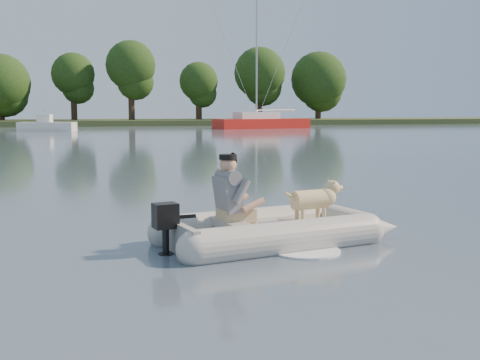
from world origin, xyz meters
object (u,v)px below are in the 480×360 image
object	(u,v)px
dinghy	(275,202)
sailboat	(261,123)
motorboat	(47,120)
dog	(310,203)
man	(229,191)

from	to	relation	value
dinghy	sailboat	bearing A→B (deg)	61.74
dinghy	motorboat	distance (m)	44.97
motorboat	sailboat	size ratio (longest dim) A/B	0.38
dinghy	sailboat	distance (m)	48.17
dinghy	sailboat	xyz separation A→B (m)	(13.98, 46.09, -0.02)
dog	sailboat	xyz separation A→B (m)	(13.38, 45.92, 0.05)
man	motorboat	size ratio (longest dim) A/B	0.22
dinghy	man	world-z (taller)	man
man	sailboat	world-z (taller)	sailboat
man	dog	size ratio (longest dim) A/B	1.16
motorboat	dog	bearing A→B (deg)	-67.00
dinghy	motorboat	bearing A→B (deg)	85.02
man	dinghy	bearing A→B (deg)	-4.24
motorboat	dinghy	bearing A→B (deg)	-67.78
dinghy	sailboat	size ratio (longest dim) A/B	0.37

